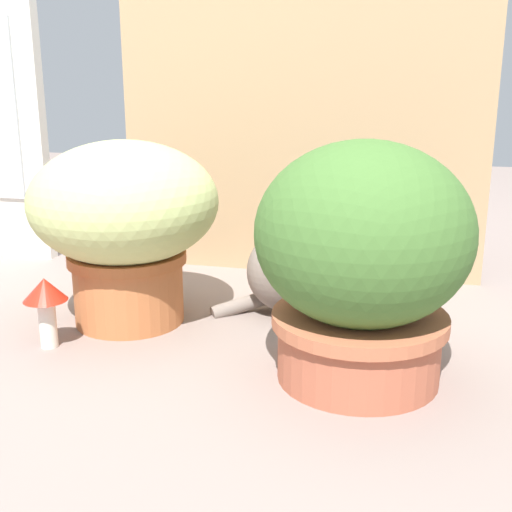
% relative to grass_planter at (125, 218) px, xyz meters
% --- Properties ---
extents(ground_plane, '(6.00, 6.00, 0.00)m').
position_rel_grass_planter_xyz_m(ground_plane, '(0.17, -0.01, -0.25)').
color(ground_plane, gray).
extents(cardboard_backdrop, '(1.03, 0.03, 0.79)m').
position_rel_grass_planter_xyz_m(cardboard_backdrop, '(0.31, 0.49, 0.15)').
color(cardboard_backdrop, tan).
rests_on(cardboard_backdrop, ground).
extents(grass_planter, '(0.42, 0.42, 0.42)m').
position_rel_grass_planter_xyz_m(grass_planter, '(0.00, 0.00, 0.00)').
color(grass_planter, '#BA683B').
rests_on(grass_planter, ground).
extents(leafy_planter, '(0.40, 0.40, 0.45)m').
position_rel_grass_planter_xyz_m(leafy_planter, '(0.55, -0.17, -0.01)').
color(leafy_planter, '#B15B41').
rests_on(leafy_planter, ground).
extents(cat, '(0.37, 0.29, 0.32)m').
position_rel_grass_planter_xyz_m(cat, '(0.38, 0.17, -0.12)').
color(cat, slate).
rests_on(cat, ground).
extents(mushroom_ornament_red, '(0.09, 0.09, 0.15)m').
position_rel_grass_planter_xyz_m(mushroom_ornament_red, '(-0.10, -0.18, -0.14)').
color(mushroom_ornament_red, silver).
rests_on(mushroom_ornament_red, ground).
extents(mushroom_ornament_pink, '(0.11, 0.11, 0.11)m').
position_rel_grass_planter_xyz_m(mushroom_ornament_pink, '(0.00, -0.06, -0.17)').
color(mushroom_ornament_pink, '#EEE6CE').
rests_on(mushroom_ornament_pink, ground).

